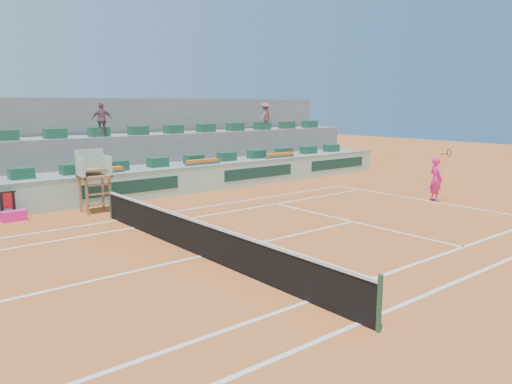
# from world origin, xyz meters

# --- Properties ---
(ground) EXTENTS (90.00, 90.00, 0.00)m
(ground) POSITION_xyz_m (0.00, 0.00, 0.00)
(ground) COLOR #AA5221
(ground) RESTS_ON ground
(seating_tier_lower) EXTENTS (36.00, 4.00, 1.20)m
(seating_tier_lower) POSITION_xyz_m (0.00, 10.70, 0.60)
(seating_tier_lower) COLOR gray
(seating_tier_lower) RESTS_ON ground
(seating_tier_upper) EXTENTS (36.00, 2.40, 2.60)m
(seating_tier_upper) POSITION_xyz_m (0.00, 12.30, 1.30)
(seating_tier_upper) COLOR gray
(seating_tier_upper) RESTS_ON ground
(stadium_back_wall) EXTENTS (36.00, 0.40, 4.40)m
(stadium_back_wall) POSITION_xyz_m (0.00, 13.90, 2.20)
(stadium_back_wall) COLOR gray
(stadium_back_wall) RESTS_ON ground
(player_bag) EXTENTS (0.84, 0.37, 0.37)m
(player_bag) POSITION_xyz_m (-2.87, 7.75, 0.19)
(player_bag) COLOR #FF2192
(player_bag) RESTS_ON ground
(spectator_mid) EXTENTS (0.98, 0.51, 1.59)m
(spectator_mid) POSITION_xyz_m (2.10, 11.47, 3.40)
(spectator_mid) COLOR #774F5C
(spectator_mid) RESTS_ON seating_tier_upper
(spectator_right) EXTENTS (1.17, 0.92, 1.58)m
(spectator_right) POSITION_xyz_m (12.14, 11.60, 3.39)
(spectator_right) COLOR #984C53
(spectator_right) RESTS_ON seating_tier_upper
(court_lines) EXTENTS (23.89, 11.09, 0.01)m
(court_lines) POSITION_xyz_m (0.00, 0.00, 0.01)
(court_lines) COLOR silver
(court_lines) RESTS_ON ground
(tennis_net) EXTENTS (0.10, 11.97, 1.10)m
(tennis_net) POSITION_xyz_m (0.00, 0.00, 0.53)
(tennis_net) COLOR black
(tennis_net) RESTS_ON ground
(advertising_hoarding) EXTENTS (36.00, 0.34, 1.26)m
(advertising_hoarding) POSITION_xyz_m (0.02, 8.50, 0.63)
(advertising_hoarding) COLOR #A0C9B1
(advertising_hoarding) RESTS_ON ground
(umpire_chair) EXTENTS (1.10, 0.90, 2.40)m
(umpire_chair) POSITION_xyz_m (0.00, 7.50, 1.54)
(umpire_chair) COLOR #915D37
(umpire_chair) RESTS_ON ground
(seat_row_lower) EXTENTS (32.90, 0.60, 0.44)m
(seat_row_lower) POSITION_xyz_m (0.00, 9.80, 1.42)
(seat_row_lower) COLOR #1A5035
(seat_row_lower) RESTS_ON seating_tier_lower
(seat_row_upper) EXTENTS (32.90, 0.60, 0.44)m
(seat_row_upper) POSITION_xyz_m (0.00, 11.70, 2.82)
(seat_row_upper) COLOR #1A5035
(seat_row_upper) RESTS_ON seating_tier_upper
(flower_planters) EXTENTS (26.80, 0.36, 0.28)m
(flower_planters) POSITION_xyz_m (-1.50, 9.00, 1.33)
(flower_planters) COLOR #505050
(flower_planters) RESTS_ON seating_tier_lower
(towel_rack) EXTENTS (0.59, 0.10, 1.03)m
(towel_rack) POSITION_xyz_m (-2.95, 8.11, 0.60)
(towel_rack) COLOR black
(towel_rack) RESTS_ON ground
(tennis_player) EXTENTS (0.69, 0.97, 2.28)m
(tennis_player) POSITION_xyz_m (12.11, 0.27, 0.96)
(tennis_player) COLOR #FF2192
(tennis_player) RESTS_ON ground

